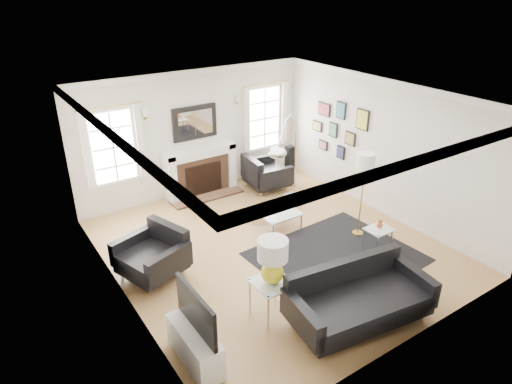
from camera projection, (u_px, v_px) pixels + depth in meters
floor at (272, 247)px, 8.49m from camera, size 6.00×6.00×0.00m
back_wall at (195, 133)px, 10.14m from camera, size 5.50×0.04×2.80m
front_wall at (415, 259)px, 5.64m from camera, size 5.50×0.04×2.80m
left_wall at (117, 221)px, 6.51m from camera, size 0.04×6.00×2.80m
right_wall at (383, 148)px, 9.27m from camera, size 0.04×6.00×2.80m
ceiling at (275, 98)px, 7.29m from camera, size 5.50×6.00×0.02m
crown_molding at (275, 102)px, 7.32m from camera, size 5.50×6.00×0.12m
fireplace at (201, 172)px, 10.35m from camera, size 1.70×0.69×1.11m
mantel_mirror at (195, 123)px, 10.00m from camera, size 1.05×0.07×0.75m
window_left at (113, 147)px, 9.15m from camera, size 1.24×0.15×1.62m
window_right at (264, 118)px, 11.01m from camera, size 1.24×0.15×1.62m
gallery_wall at (338, 126)px, 10.17m from camera, size 0.04×1.73×1.29m
tv_unit at (195, 341)px, 5.85m from camera, size 0.35×1.00×1.09m
area_rug at (336, 257)px, 8.18m from camera, size 2.80×2.37×0.01m
sofa at (357, 299)px, 6.55m from camera, size 2.20×1.23×0.68m
armchair_left at (154, 255)px, 7.54m from camera, size 1.18×1.26×0.70m
armchair_right at (264, 174)px, 10.64m from camera, size 1.00×1.09×0.68m
coffee_table at (277, 213)px, 9.06m from camera, size 0.77×0.77×0.34m
side_table_left at (272, 288)px, 6.58m from camera, size 0.55×0.55×0.60m
nesting_table at (378, 234)px, 8.15m from camera, size 0.45×0.38×0.50m
gourd_lamp at (273, 259)px, 6.36m from camera, size 0.44×0.44×0.70m
orange_vase at (380, 224)px, 8.06m from camera, size 0.11×0.11×0.17m
arc_floor_lamp at (287, 165)px, 8.79m from camera, size 1.64×1.52×2.33m
stick_floor_lamp at (365, 165)px, 8.30m from camera, size 0.34×0.34×1.68m
speaker_tower at (290, 165)px, 10.88m from camera, size 0.19×0.19×0.95m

